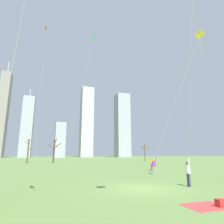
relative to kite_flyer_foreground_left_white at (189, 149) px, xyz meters
name	(u,v)px	position (x,y,z in m)	size (l,w,h in m)	color
ground_plane	(141,188)	(-2.66, 1.54, -2.44)	(400.00, 400.00, 0.00)	#5B7A3D
kite_flyer_foreground_left_white	(189,149)	(0.00, 0.00, 0.00)	(5.87, 8.96, 13.67)	#33384C
kite_flyer_far_back_yellow	(163,139)	(3.69, 8.40, 1.34)	(6.11, 3.52, 17.04)	gray
kite_flyer_foreground_right_blue	(2,128)	(-10.35, -1.78, 0.71)	(1.90, 5.71, 13.62)	black
bystander_far_off_by_trees	(152,164)	(4.85, 13.04, -1.54)	(0.51, 0.24, 1.62)	#33384C
distant_kite_high_overhead_orange	(45,37)	(-10.58, 27.73, 23.40)	(0.33, 3.05, 28.76)	orange
distant_kite_drifting_right_green	(90,54)	(-1.79, 24.15, 19.23)	(5.41, 1.81, 26.02)	green
picnic_spot	(215,204)	(-1.85, -3.49, -2.35)	(1.80, 1.40, 0.31)	#CC3838
bare_tree_center	(54,150)	(-6.83, 42.33, 0.71)	(3.24, 3.05, 6.08)	#4C3828
bare_tree_right_of_center	(28,150)	(-13.00, 42.07, 0.61)	(2.70, 1.13, 5.88)	brown
bare_tree_rightmost	(145,152)	(19.79, 43.07, 0.33)	(2.49, 0.53, 5.12)	brown
skyline_mid_tower_right	(3,113)	(-37.15, 126.48, 25.35)	(5.65, 8.80, 64.01)	gray
skyline_slender_spire	(86,122)	(18.76, 133.36, 24.04)	(9.03, 10.44, 52.96)	#B2B2B7
skyline_tall_tower	(60,140)	(-0.94, 119.18, 8.58)	(6.37, 11.45, 22.04)	#9EA3AD
skyline_wide_slab	(27,126)	(-22.08, 127.02, 17.77)	(7.19, 7.90, 46.09)	#9EA3AD
skyline_mid_tower_left	(122,125)	(47.19, 130.78, 22.56)	(10.36, 10.47, 50.01)	#9EA3AD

